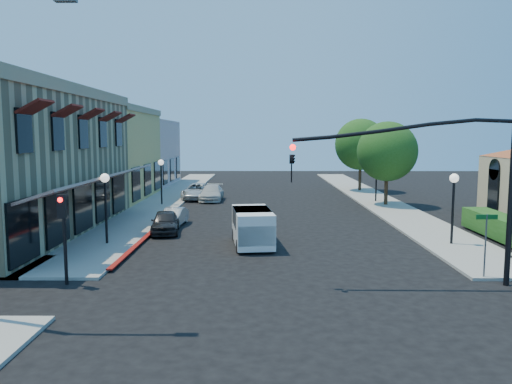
{
  "coord_description": "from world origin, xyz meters",
  "views": [
    {
      "loc": [
        -0.98,
        -16.15,
        5.42
      ],
      "look_at": [
        -1.13,
        8.58,
        2.6
      ],
      "focal_mm": 35.0,
      "sensor_mm": 36.0,
      "label": 1
    }
  ],
  "objects_px": {
    "street_tree_b": "(361,144)",
    "street_name_sign": "(486,235)",
    "lamppost_right_near": "(454,191)",
    "white_van": "(252,225)",
    "parked_car_d": "(198,191)",
    "secondary_signal": "(63,222)",
    "lamppost_left_far": "(161,170)",
    "lamppost_right_far": "(377,169)",
    "street_tree_a": "(387,151)",
    "lamppost_left_near": "(105,190)",
    "signal_mast_arm": "(452,173)",
    "parked_car_a": "(165,222)",
    "parked_car_b": "(174,217)",
    "parked_car_c": "(212,193)"
  },
  "relations": [
    {
      "from": "lamppost_left_near",
      "to": "lamppost_left_far",
      "type": "bearing_deg",
      "value": 90.0
    },
    {
      "from": "signal_mast_arm",
      "to": "lamppost_right_near",
      "type": "height_order",
      "value": "signal_mast_arm"
    },
    {
      "from": "secondary_signal",
      "to": "parked_car_b",
      "type": "relative_size",
      "value": 1.03
    },
    {
      "from": "street_name_sign",
      "to": "parked_car_d",
      "type": "height_order",
      "value": "street_name_sign"
    },
    {
      "from": "secondary_signal",
      "to": "parked_car_c",
      "type": "height_order",
      "value": "secondary_signal"
    },
    {
      "from": "lamppost_left_far",
      "to": "street_tree_a",
      "type": "bearing_deg",
      "value": 0.0
    },
    {
      "from": "white_van",
      "to": "parked_car_d",
      "type": "distance_m",
      "value": 18.7
    },
    {
      "from": "signal_mast_arm",
      "to": "lamppost_left_near",
      "type": "distance_m",
      "value": 15.82
    },
    {
      "from": "street_name_sign",
      "to": "lamppost_right_far",
      "type": "distance_m",
      "value": 21.85
    },
    {
      "from": "street_tree_b",
      "to": "street_name_sign",
      "type": "xyz_separation_m",
      "value": [
        -1.3,
        -29.8,
        -2.85
      ]
    },
    {
      "from": "white_van",
      "to": "lamppost_left_far",
      "type": "bearing_deg",
      "value": 117.15
    },
    {
      "from": "street_tree_b",
      "to": "signal_mast_arm",
      "type": "height_order",
      "value": "street_tree_b"
    },
    {
      "from": "parked_car_b",
      "to": "parked_car_d",
      "type": "relative_size",
      "value": 0.67
    },
    {
      "from": "street_tree_b",
      "to": "parked_car_c",
      "type": "relative_size",
      "value": 1.59
    },
    {
      "from": "street_tree_a",
      "to": "street_tree_b",
      "type": "relative_size",
      "value": 0.92
    },
    {
      "from": "street_tree_b",
      "to": "parked_car_a",
      "type": "distance_m",
      "value": 25.96
    },
    {
      "from": "parked_car_c",
      "to": "parked_car_b",
      "type": "bearing_deg",
      "value": -95.03
    },
    {
      "from": "secondary_signal",
      "to": "parked_car_d",
      "type": "height_order",
      "value": "secondary_signal"
    },
    {
      "from": "street_tree_b",
      "to": "secondary_signal",
      "type": "distance_m",
      "value": 34.97
    },
    {
      "from": "parked_car_c",
      "to": "signal_mast_arm",
      "type": "bearing_deg",
      "value": -64.54
    },
    {
      "from": "lamppost_left_near",
      "to": "parked_car_d",
      "type": "height_order",
      "value": "lamppost_left_near"
    },
    {
      "from": "lamppost_left_far",
      "to": "lamppost_right_far",
      "type": "relative_size",
      "value": 1.0
    },
    {
      "from": "lamppost_right_far",
      "to": "parked_car_c",
      "type": "height_order",
      "value": "lamppost_right_far"
    },
    {
      "from": "parked_car_a",
      "to": "lamppost_right_far",
      "type": "bearing_deg",
      "value": 34.02
    },
    {
      "from": "street_tree_b",
      "to": "street_name_sign",
      "type": "distance_m",
      "value": 29.96
    },
    {
      "from": "secondary_signal",
      "to": "lamppost_left_far",
      "type": "bearing_deg",
      "value": 91.39
    },
    {
      "from": "street_tree_a",
      "to": "white_van",
      "type": "distance_m",
      "value": 17.58
    },
    {
      "from": "street_tree_b",
      "to": "parked_car_d",
      "type": "distance_m",
      "value": 16.61
    },
    {
      "from": "street_tree_a",
      "to": "street_name_sign",
      "type": "bearing_deg",
      "value": -93.76
    },
    {
      "from": "street_tree_b",
      "to": "lamppost_left_far",
      "type": "distance_m",
      "value": 20.06
    },
    {
      "from": "signal_mast_arm",
      "to": "parked_car_c",
      "type": "xyz_separation_m",
      "value": [
        -10.78,
        23.5,
        -3.45
      ]
    },
    {
      "from": "lamppost_left_near",
      "to": "parked_car_b",
      "type": "relative_size",
      "value": 1.11
    },
    {
      "from": "secondary_signal",
      "to": "lamppost_left_far",
      "type": "xyz_separation_m",
      "value": [
        -0.5,
        20.59,
        0.42
      ]
    },
    {
      "from": "secondary_signal",
      "to": "white_van",
      "type": "distance_m",
      "value": 9.46
    },
    {
      "from": "white_van",
      "to": "parked_car_c",
      "type": "height_order",
      "value": "white_van"
    },
    {
      "from": "street_tree_a",
      "to": "street_name_sign",
      "type": "relative_size",
      "value": 2.59
    },
    {
      "from": "parked_car_c",
      "to": "lamppost_right_far",
      "type": "bearing_deg",
      "value": -3.43
    },
    {
      "from": "lamppost_left_near",
      "to": "parked_car_d",
      "type": "distance_m",
      "value": 18.26
    },
    {
      "from": "parked_car_b",
      "to": "parked_car_d",
      "type": "xyz_separation_m",
      "value": [
        -0.09,
        12.58,
        0.14
      ]
    },
    {
      "from": "lamppost_right_near",
      "to": "lamppost_right_far",
      "type": "relative_size",
      "value": 1.0
    },
    {
      "from": "street_tree_b",
      "to": "street_name_sign",
      "type": "height_order",
      "value": "street_tree_b"
    },
    {
      "from": "street_tree_b",
      "to": "white_van",
      "type": "bearing_deg",
      "value": -112.78
    },
    {
      "from": "lamppost_right_far",
      "to": "parked_car_c",
      "type": "xyz_separation_m",
      "value": [
        -13.42,
        1.0,
        -2.09
      ]
    },
    {
      "from": "secondary_signal",
      "to": "parked_car_a",
      "type": "relative_size",
      "value": 0.91
    },
    {
      "from": "lamppost_left_far",
      "to": "white_van",
      "type": "distance_m",
      "value": 15.87
    },
    {
      "from": "lamppost_right_near",
      "to": "white_van",
      "type": "distance_m",
      "value": 9.94
    },
    {
      "from": "street_tree_b",
      "to": "secondary_signal",
      "type": "bearing_deg",
      "value": -118.77
    },
    {
      "from": "signal_mast_arm",
      "to": "street_tree_b",
      "type": "bearing_deg",
      "value": 84.49
    },
    {
      "from": "lamppost_left_near",
      "to": "parked_car_a",
      "type": "xyz_separation_m",
      "value": [
        2.3,
        3.18,
        -2.11
      ]
    },
    {
      "from": "street_name_sign",
      "to": "parked_car_a",
      "type": "relative_size",
      "value": 0.68
    }
  ]
}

